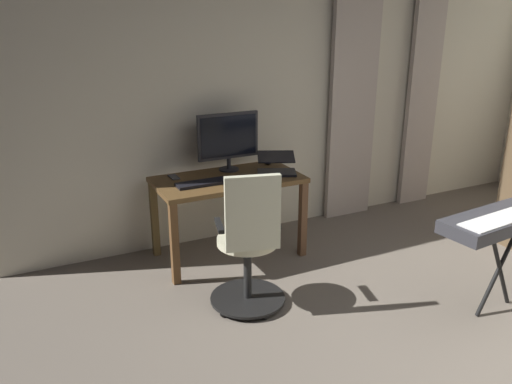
% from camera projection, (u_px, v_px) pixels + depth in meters
% --- Properties ---
extents(back_room_partition, '(5.83, 0.10, 2.79)m').
position_uv_depth(back_room_partition, '(306.00, 84.00, 5.03)').
color(back_room_partition, beige).
rests_on(back_room_partition, ground).
extents(curtain_left_panel, '(0.38, 0.06, 2.60)m').
position_uv_depth(curtain_left_panel, '(423.00, 86.00, 5.55)').
color(curtain_left_panel, '#BFB1A6').
rests_on(curtain_left_panel, ground).
extents(curtain_right_panel, '(0.53, 0.06, 2.60)m').
position_uv_depth(curtain_right_panel, '(353.00, 92.00, 5.17)').
color(curtain_right_panel, '#BFB1A6').
rests_on(curtain_right_panel, ground).
extents(desk, '(1.25, 0.65, 0.72)m').
position_uv_depth(desk, '(228.00, 189.00, 4.46)').
color(desk, brown).
rests_on(desk, ground).
extents(office_chair, '(0.56, 0.56, 1.06)m').
position_uv_depth(office_chair, '(249.00, 248.00, 3.67)').
color(office_chair, black).
rests_on(office_chair, ground).
extents(computer_monitor, '(0.56, 0.18, 0.51)m').
position_uv_depth(computer_monitor, '(228.00, 138.00, 4.54)').
color(computer_monitor, '#232328').
rests_on(computer_monitor, desk).
extents(computer_keyboard, '(0.43, 0.14, 0.02)m').
position_uv_depth(computer_keyboard, '(202.00, 183.00, 4.24)').
color(computer_keyboard, black).
rests_on(computer_keyboard, desk).
extents(laptop, '(0.43, 0.43, 0.15)m').
position_uv_depth(laptop, '(276.00, 167.00, 4.55)').
color(laptop, black).
rests_on(laptop, desk).
extents(computer_mouse, '(0.06, 0.10, 0.04)m').
position_uv_depth(computer_mouse, '(267.00, 162.00, 4.81)').
color(computer_mouse, '#333338').
rests_on(computer_mouse, desk).
extents(cell_phone_by_monitor, '(0.11, 0.16, 0.01)m').
position_uv_depth(cell_phone_by_monitor, '(246.00, 181.00, 4.33)').
color(cell_phone_by_monitor, black).
rests_on(cell_phone_by_monitor, desk).
extents(cell_phone_face_up, '(0.07, 0.15, 0.01)m').
position_uv_depth(cell_phone_face_up, '(174.00, 177.00, 4.42)').
color(cell_phone_face_up, '#333338').
rests_on(cell_phone_face_up, desk).
extents(piano_keyboard, '(1.13, 0.43, 0.78)m').
position_uv_depth(piano_keyboard, '(508.00, 219.00, 3.57)').
color(piano_keyboard, black).
rests_on(piano_keyboard, ground).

